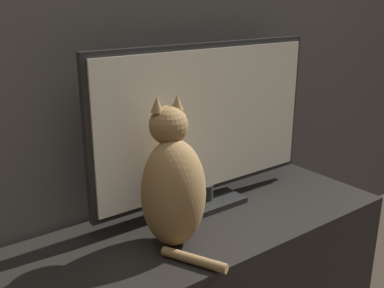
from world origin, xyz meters
name	(u,v)px	position (x,y,z in m)	size (l,w,h in m)	color
tv	(207,124)	(0.24, 1.05, 0.72)	(0.88, 0.15, 0.57)	black
cat	(172,186)	(-0.01, 0.90, 0.61)	(0.22, 0.32, 0.45)	#997547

